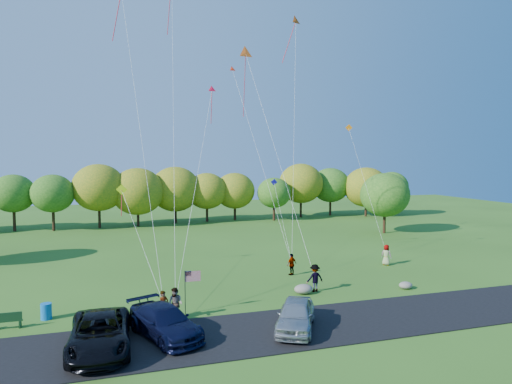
% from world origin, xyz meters
% --- Properties ---
extents(ground, '(140.00, 140.00, 0.00)m').
position_xyz_m(ground, '(0.00, 0.00, 0.00)').
color(ground, '#305B1A').
rests_on(ground, ground).
extents(asphalt_lane, '(44.00, 6.00, 0.06)m').
position_xyz_m(asphalt_lane, '(0.00, -4.00, 0.03)').
color(asphalt_lane, black).
rests_on(asphalt_lane, ground).
extents(treeline, '(77.02, 27.31, 8.50)m').
position_xyz_m(treeline, '(0.62, 35.95, 4.70)').
color(treeline, '#332012').
rests_on(treeline, ground).
extents(minivan_dark, '(2.91, 6.11, 1.68)m').
position_xyz_m(minivan_dark, '(-8.59, -4.07, 0.90)').
color(minivan_dark, black).
rests_on(minivan_dark, asphalt_lane).
extents(minivan_navy, '(4.05, 5.82, 1.56)m').
position_xyz_m(minivan_navy, '(-5.43, -3.29, 0.84)').
color(minivan_navy, black).
rests_on(minivan_navy, asphalt_lane).
extents(minivan_silver, '(3.86, 5.05, 1.60)m').
position_xyz_m(minivan_silver, '(1.40, -4.39, 0.86)').
color(minivan_silver, '#9EA3A9').
rests_on(minivan_silver, asphalt_lane).
extents(flyer_a, '(0.76, 0.70, 1.75)m').
position_xyz_m(flyer_a, '(-5.23, -0.80, 0.87)').
color(flyer_a, '#4C4C59').
rests_on(flyer_a, ground).
extents(flyer_b, '(1.15, 1.11, 1.86)m').
position_xyz_m(flyer_b, '(-4.56, -0.80, 0.93)').
color(flyer_b, '#4C4C59').
rests_on(flyer_b, ground).
extents(flyer_c, '(1.28, 0.79, 1.91)m').
position_xyz_m(flyer_c, '(5.42, 1.93, 0.96)').
color(flyer_c, '#4C4C59').
rests_on(flyer_c, ground).
extents(flyer_d, '(1.09, 0.83, 1.72)m').
position_xyz_m(flyer_d, '(5.55, 6.57, 0.86)').
color(flyer_d, '#4C4C59').
rests_on(flyer_d, ground).
extents(flyer_e, '(0.98, 1.04, 1.79)m').
position_xyz_m(flyer_e, '(14.63, 7.25, 0.90)').
color(flyer_e, '#4C4C59').
rests_on(flyer_e, ground).
extents(park_bench, '(1.70, 0.42, 0.94)m').
position_xyz_m(park_bench, '(-13.58, 0.46, 0.50)').
color(park_bench, '#123317').
rests_on(park_bench, ground).
extents(trash_barrel, '(0.61, 0.61, 0.92)m').
position_xyz_m(trash_barrel, '(-11.68, 1.51, 0.46)').
color(trash_barrel, '#0C5EB5').
rests_on(trash_barrel, ground).
extents(flag_assembly, '(0.97, 0.63, 2.62)m').
position_xyz_m(flag_assembly, '(-3.60, -0.02, 1.98)').
color(flag_assembly, black).
rests_on(flag_assembly, ground).
extents(boulder_near, '(1.30, 1.02, 0.65)m').
position_xyz_m(boulder_near, '(4.46, 1.66, 0.33)').
color(boulder_near, slate).
rests_on(boulder_near, ground).
extents(boulder_far, '(0.98, 0.81, 0.51)m').
position_xyz_m(boulder_far, '(11.86, 0.59, 0.25)').
color(boulder_far, gray).
rests_on(boulder_far, ground).
extents(kites_aloft, '(20.26, 11.51, 19.40)m').
position_xyz_m(kites_aloft, '(2.00, 13.08, 19.24)').
color(kites_aloft, '#CD5216').
rests_on(kites_aloft, ground).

